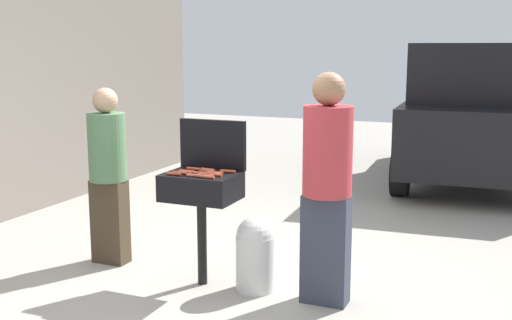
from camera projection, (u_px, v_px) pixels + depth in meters
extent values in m
plane|color=#9E998E|center=(203.00, 281.00, 5.43)|extent=(24.00, 24.00, 0.00)
cube|color=slate|center=(3.00, 87.00, 7.24)|extent=(0.24, 8.00, 3.05)
cylinder|color=black|center=(202.00, 242.00, 5.30)|extent=(0.08, 0.08, 0.73)
cube|color=black|center=(201.00, 187.00, 5.21)|extent=(0.60, 0.44, 0.22)
cube|color=black|center=(213.00, 144.00, 5.36)|extent=(0.60, 0.05, 0.42)
cylinder|color=#B74C33|center=(205.00, 175.00, 5.06)|extent=(0.13, 0.04, 0.03)
cylinder|color=#AD4228|center=(207.00, 177.00, 5.00)|extent=(0.13, 0.03, 0.03)
cylinder|color=#C6593D|center=(208.00, 170.00, 5.29)|extent=(0.13, 0.04, 0.03)
cylinder|color=#AD4228|center=(194.00, 169.00, 5.32)|extent=(0.13, 0.03, 0.03)
cylinder|color=#AD4228|center=(228.00, 171.00, 5.22)|extent=(0.13, 0.04, 0.03)
cylinder|color=#C6593D|center=(200.00, 173.00, 5.14)|extent=(0.13, 0.03, 0.03)
cylinder|color=#AD4228|center=(215.00, 175.00, 5.08)|extent=(0.13, 0.04, 0.03)
cylinder|color=#AD4228|center=(207.00, 171.00, 5.22)|extent=(0.13, 0.04, 0.03)
cylinder|color=#C6593D|center=(194.00, 175.00, 5.05)|extent=(0.13, 0.04, 0.03)
cylinder|color=#B74C33|center=(216.00, 173.00, 5.16)|extent=(0.13, 0.03, 0.03)
cylinder|color=#C6593D|center=(185.00, 173.00, 5.17)|extent=(0.13, 0.03, 0.03)
cylinder|color=#AD4228|center=(180.00, 173.00, 5.16)|extent=(0.13, 0.03, 0.03)
cylinder|color=#B74C33|center=(187.00, 171.00, 5.22)|extent=(0.13, 0.03, 0.03)
cylinder|color=#AD4228|center=(174.00, 174.00, 5.11)|extent=(0.13, 0.03, 0.03)
cylinder|color=#C6593D|center=(214.00, 173.00, 5.13)|extent=(0.13, 0.04, 0.03)
cylinder|color=silver|center=(255.00, 263.00, 5.19)|extent=(0.32, 0.32, 0.46)
sphere|color=silver|center=(255.00, 236.00, 5.15)|extent=(0.31, 0.31, 0.31)
cube|color=#3F3323|center=(110.00, 221.00, 5.83)|extent=(0.32, 0.18, 0.78)
cylinder|color=#4C724C|center=(107.00, 147.00, 5.71)|extent=(0.34, 0.34, 0.61)
sphere|color=tan|center=(105.00, 100.00, 5.64)|extent=(0.23, 0.23, 0.23)
cube|color=#333847|center=(326.00, 249.00, 4.90)|extent=(0.36, 0.20, 0.86)
cylinder|color=#B23338|center=(328.00, 151.00, 4.76)|extent=(0.38, 0.38, 0.68)
sphere|color=#936B4C|center=(329.00, 89.00, 4.68)|extent=(0.25, 0.25, 0.25)
cube|color=black|center=(476.00, 128.00, 9.50)|extent=(2.13, 4.49, 0.90)
cube|color=black|center=(479.00, 71.00, 9.17)|extent=(1.90, 2.69, 0.80)
cylinder|color=black|center=(401.00, 172.00, 8.46)|extent=(0.25, 0.65, 0.64)
cylinder|color=black|center=(422.00, 140.00, 11.31)|extent=(0.25, 0.65, 0.64)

